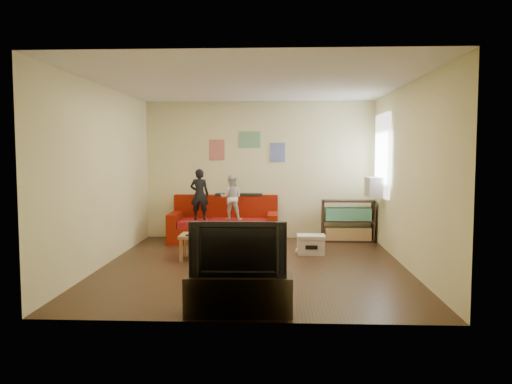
{
  "coord_description": "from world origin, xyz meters",
  "views": [
    {
      "loc": [
        0.36,
        -7.36,
        1.7
      ],
      "look_at": [
        0.0,
        0.8,
        1.05
      ],
      "focal_mm": 35.0,
      "sensor_mm": 36.0,
      "label": 1
    }
  ],
  "objects_px": {
    "coffee_table": "(208,238)",
    "file_box": "(311,244)",
    "child_b": "(231,198)",
    "bookshelf": "(348,223)",
    "tv_stand": "(238,295)",
    "sofa": "(225,226)",
    "television": "(238,248)",
    "child_a": "(200,195)"
  },
  "relations": [
    {
      "from": "sofa",
      "to": "coffee_table",
      "type": "xyz_separation_m",
      "value": [
        -0.08,
        -1.64,
        0.04
      ]
    },
    {
      "from": "child_a",
      "to": "child_b",
      "type": "relative_size",
      "value": 1.13
    },
    {
      "from": "sofa",
      "to": "bookshelf",
      "type": "distance_m",
      "value": 2.36
    },
    {
      "from": "file_box",
      "to": "tv_stand",
      "type": "bearing_deg",
      "value": -106.96
    },
    {
      "from": "tv_stand",
      "to": "coffee_table",
      "type": "bearing_deg",
      "value": 102.5
    },
    {
      "from": "child_b",
      "to": "file_box",
      "type": "height_order",
      "value": "child_b"
    },
    {
      "from": "sofa",
      "to": "television",
      "type": "bearing_deg",
      "value": -81.99
    },
    {
      "from": "tv_stand",
      "to": "television",
      "type": "relative_size",
      "value": 1.12
    },
    {
      "from": "sofa",
      "to": "file_box",
      "type": "xyz_separation_m",
      "value": [
        1.57,
        -1.15,
        -0.14
      ]
    },
    {
      "from": "sofa",
      "to": "file_box",
      "type": "distance_m",
      "value": 1.96
    },
    {
      "from": "child_a",
      "to": "file_box",
      "type": "bearing_deg",
      "value": 157.11
    },
    {
      "from": "child_a",
      "to": "file_box",
      "type": "height_order",
      "value": "child_a"
    },
    {
      "from": "coffee_table",
      "to": "tv_stand",
      "type": "bearing_deg",
      "value": -75.56
    },
    {
      "from": "coffee_table",
      "to": "file_box",
      "type": "distance_m",
      "value": 1.74
    },
    {
      "from": "tv_stand",
      "to": "television",
      "type": "height_order",
      "value": "television"
    },
    {
      "from": "child_b",
      "to": "tv_stand",
      "type": "distance_m",
      "value": 4.23
    },
    {
      "from": "child_a",
      "to": "bookshelf",
      "type": "relative_size",
      "value": 0.98
    },
    {
      "from": "bookshelf",
      "to": "coffee_table",
      "type": "bearing_deg",
      "value": -144.57
    },
    {
      "from": "sofa",
      "to": "child_a",
      "type": "relative_size",
      "value": 2.11
    },
    {
      "from": "child_b",
      "to": "tv_stand",
      "type": "bearing_deg",
      "value": 96.09
    },
    {
      "from": "file_box",
      "to": "television",
      "type": "distance_m",
      "value": 3.35
    },
    {
      "from": "tv_stand",
      "to": "bookshelf",
      "type": "bearing_deg",
      "value": 66.43
    },
    {
      "from": "bookshelf",
      "to": "television",
      "type": "relative_size",
      "value": 0.98
    },
    {
      "from": "child_a",
      "to": "tv_stand",
      "type": "bearing_deg",
      "value": 107.35
    },
    {
      "from": "bookshelf",
      "to": "tv_stand",
      "type": "height_order",
      "value": "bookshelf"
    },
    {
      "from": "coffee_table",
      "to": "television",
      "type": "xyz_separation_m",
      "value": [
        0.69,
        -2.68,
        0.36
      ]
    },
    {
      "from": "bookshelf",
      "to": "television",
      "type": "height_order",
      "value": "television"
    },
    {
      "from": "file_box",
      "to": "child_b",
      "type": "bearing_deg",
      "value": 145.39
    },
    {
      "from": "sofa",
      "to": "bookshelf",
      "type": "xyz_separation_m",
      "value": [
        2.36,
        0.1,
        0.05
      ]
    },
    {
      "from": "bookshelf",
      "to": "file_box",
      "type": "height_order",
      "value": "bookshelf"
    },
    {
      "from": "sofa",
      "to": "bookshelf",
      "type": "bearing_deg",
      "value": 2.32
    },
    {
      "from": "coffee_table",
      "to": "file_box",
      "type": "height_order",
      "value": "coffee_table"
    },
    {
      "from": "coffee_table",
      "to": "television",
      "type": "bearing_deg",
      "value": -75.56
    },
    {
      "from": "coffee_table",
      "to": "bookshelf",
      "type": "relative_size",
      "value": 0.91
    },
    {
      "from": "bookshelf",
      "to": "tv_stand",
      "type": "distance_m",
      "value": 4.75
    },
    {
      "from": "child_b",
      "to": "bookshelf",
      "type": "distance_m",
      "value": 2.28
    },
    {
      "from": "child_a",
      "to": "coffee_table",
      "type": "distance_m",
      "value": 1.62
    },
    {
      "from": "sofa",
      "to": "file_box",
      "type": "bearing_deg",
      "value": -36.24
    },
    {
      "from": "sofa",
      "to": "coffee_table",
      "type": "distance_m",
      "value": 1.64
    },
    {
      "from": "sofa",
      "to": "tv_stand",
      "type": "height_order",
      "value": "sofa"
    },
    {
      "from": "child_a",
      "to": "coffee_table",
      "type": "height_order",
      "value": "child_a"
    },
    {
      "from": "coffee_table",
      "to": "file_box",
      "type": "relative_size",
      "value": 1.92
    }
  ]
}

